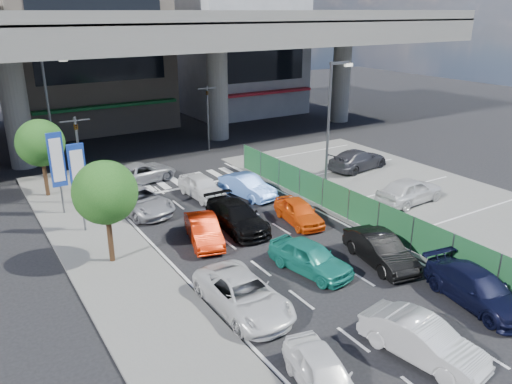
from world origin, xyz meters
TOP-DOWN VIEW (x-y plane):
  - ground at (0.00, 0.00)m, footprint 120.00×120.00m
  - parking_lot at (11.00, 2.00)m, footprint 12.00×28.00m
  - sidewalk_left at (-7.00, 4.00)m, footprint 4.00×30.00m
  - fence_run at (5.30, 1.00)m, footprint 0.16×22.00m
  - expressway at (0.00, 22.00)m, footprint 64.00×14.00m
  - building_center at (0.00, 32.97)m, footprint 14.00×10.90m
  - building_east at (16.00, 31.97)m, footprint 12.00×10.90m
  - traffic_light_left at (-6.20, 12.00)m, footprint 1.60×1.24m
  - traffic_light_right at (5.50, 19.00)m, footprint 1.60×1.24m
  - street_lamp_right at (7.17, 6.00)m, footprint 1.65×0.22m
  - street_lamp_left at (-6.33, 18.00)m, footprint 1.65×0.22m
  - signboard_near at (-7.20, 7.99)m, footprint 0.80×0.14m
  - signboard_far at (-7.60, 10.99)m, footprint 0.80×0.14m
  - tree_near at (-7.00, 4.00)m, footprint 2.80×2.80m
  - tree_far at (-7.80, 14.50)m, footprint 2.80×2.80m
  - van_white_back_left at (-4.08, -7.37)m, footprint 2.20×3.84m
  - hatch_white_back_mid at (-0.37, -7.88)m, footprint 2.18×4.38m
  - minivan_navy_back at (4.01, -6.80)m, footprint 2.56×4.85m
  - sedan_white_mid_left at (-3.90, -2.39)m, footprint 2.26×4.86m
  - taxi_teal_mid at (0.09, -1.36)m, footprint 2.34×4.28m
  - hatch_black_mid_right at (3.19, -2.46)m, footprint 2.25×4.39m
  - taxi_orange_left at (-2.54, 3.72)m, footprint 2.31×4.10m
  - sedan_black_mid at (-0.33, 4.30)m, footprint 2.08×4.81m
  - taxi_orange_right at (2.86, 3.20)m, footprint 2.05×3.91m
  - wagon_silver_front_left at (-3.90, 9.22)m, footprint 3.34×5.35m
  - sedan_white_front_mid at (0.19, 9.48)m, footprint 1.79×4.06m
  - kei_truck_front_right at (2.57, 8.07)m, footprint 2.12×4.25m
  - crossing_wagon_silver at (-1.94, 14.14)m, footprint 5.08×3.11m
  - parked_sedan_white at (10.05, 2.00)m, footprint 4.61×2.08m
  - parked_sedan_dgrey at (12.02, 8.51)m, footprint 5.16×2.68m
  - traffic_cone at (6.59, 3.07)m, footprint 0.50×0.50m

SIDE VIEW (x-z plane):
  - ground at x=0.00m, z-range 0.00..0.00m
  - parking_lot at x=11.00m, z-range 0.00..0.06m
  - sidewalk_left at x=-7.00m, z-range 0.00..0.12m
  - traffic_cone at x=6.59m, z-range 0.06..0.84m
  - van_white_back_left at x=-4.08m, z-range 0.00..1.23m
  - taxi_orange_right at x=2.86m, z-range 0.00..1.27m
  - taxi_orange_left at x=-2.54m, z-range 0.00..1.28m
  - crossing_wagon_silver at x=-1.94m, z-range 0.00..1.32m
  - kei_truck_front_right at x=2.57m, z-range 0.00..1.34m
  - minivan_navy_back at x=4.01m, z-range 0.00..1.34m
  - sedan_white_mid_left at x=-3.90m, z-range 0.00..1.35m
  - sedan_white_front_mid at x=0.19m, z-range 0.00..1.36m
  - hatch_white_back_mid at x=-0.37m, z-range 0.00..1.38m
  - taxi_teal_mid at x=0.09m, z-range 0.00..1.38m
  - hatch_black_mid_right at x=3.19m, z-range 0.00..1.38m
  - sedan_black_mid at x=-0.33m, z-range 0.00..1.38m
  - wagon_silver_front_left at x=-3.90m, z-range 0.00..1.38m
  - parked_sedan_dgrey at x=12.02m, z-range 0.06..1.49m
  - parked_sedan_white at x=10.05m, z-range 0.06..1.60m
  - fence_run at x=5.30m, z-range 0.00..1.80m
  - signboard_near at x=-7.20m, z-range 0.71..5.41m
  - signboard_far at x=-7.60m, z-range 0.71..5.41m
  - tree_near at x=-7.00m, z-range 0.99..5.79m
  - tree_far at x=-7.80m, z-range 0.99..5.79m
  - traffic_light_left at x=-6.20m, z-range 1.34..6.54m
  - traffic_light_right at x=5.50m, z-range 1.34..6.54m
  - street_lamp_right at x=7.17m, z-range 0.77..8.77m
  - street_lamp_left at x=-6.33m, z-range 0.77..8.77m
  - building_east at x=16.00m, z-range -0.01..11.99m
  - building_center at x=0.00m, z-range -0.01..14.99m
  - expressway at x=0.00m, z-range 3.39..14.14m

